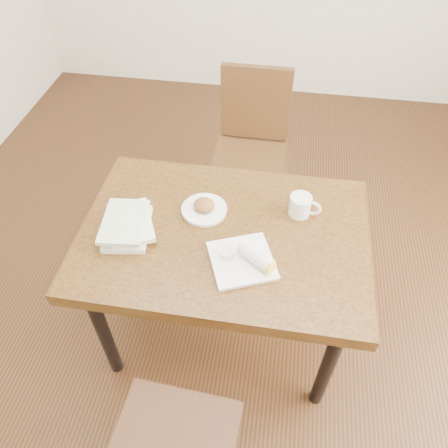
# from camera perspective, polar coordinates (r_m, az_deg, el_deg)

# --- Properties ---
(ground) EXTENTS (4.00, 5.00, 0.01)m
(ground) POSITION_cam_1_polar(r_m,az_deg,el_deg) (2.41, 0.00, -13.22)
(ground) COLOR #472814
(ground) RESTS_ON ground
(room_walls) EXTENTS (4.02, 5.02, 2.80)m
(room_walls) POSITION_cam_1_polar(r_m,az_deg,el_deg) (1.29, 0.00, 26.28)
(room_walls) COLOR silver
(room_walls) RESTS_ON ground
(table) EXTENTS (1.18, 0.82, 0.75)m
(table) POSITION_cam_1_polar(r_m,az_deg,el_deg) (1.86, 0.00, -2.84)
(table) COLOR brown
(table) RESTS_ON ground
(chair_far) EXTENTS (0.42, 0.42, 0.95)m
(chair_far) POSITION_cam_1_polar(r_m,az_deg,el_deg) (2.62, 3.65, 10.85)
(chair_far) COLOR #4C3015
(chair_far) RESTS_ON ground
(plate_scone) EXTENTS (0.20, 0.20, 0.06)m
(plate_scone) POSITION_cam_1_polar(r_m,az_deg,el_deg) (1.87, -2.60, 2.09)
(plate_scone) COLOR white
(plate_scone) RESTS_ON table
(coffee_mug) EXTENTS (0.14, 0.09, 0.09)m
(coffee_mug) POSITION_cam_1_polar(r_m,az_deg,el_deg) (1.87, 10.03, 2.43)
(coffee_mug) COLOR white
(coffee_mug) RESTS_ON table
(plate_burrito) EXTENTS (0.31, 0.31, 0.08)m
(plate_burrito) POSITION_cam_1_polar(r_m,az_deg,el_deg) (1.68, 2.92, -4.62)
(plate_burrito) COLOR white
(plate_burrito) RESTS_ON table
(book_stack) EXTENTS (0.26, 0.29, 0.07)m
(book_stack) POSITION_cam_1_polar(r_m,az_deg,el_deg) (1.82, -12.48, -0.12)
(book_stack) COLOR white
(book_stack) RESTS_ON table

